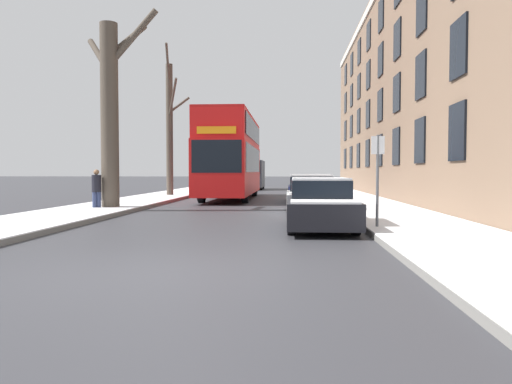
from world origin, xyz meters
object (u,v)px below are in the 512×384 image
Objects in this scene: bare_tree_left_1 at (170,127)px; parked_car_2 at (305,189)px; parked_car_1 at (311,195)px; oncoming_van at (252,174)px; bare_tree_left_0 at (111,109)px; parked_car_0 at (320,205)px; street_sign_post at (378,177)px; double_decker_bus at (231,153)px; pedestrian_left_sidewalk at (97,188)px.

bare_tree_left_1 reaches higher than parked_car_2.
bare_tree_left_1 is 13.29m from parked_car_1.
parked_car_2 is 0.79× the size of oncoming_van.
bare_tree_left_0 reaches higher than oncoming_van.
parked_car_1 is (7.79, -10.18, -3.49)m from bare_tree_left_1.
parked_car_0 is 1.84× the size of street_sign_post.
double_decker_bus is (3.68, 8.60, -1.38)m from bare_tree_left_0.
parked_car_0 is at bearing -74.34° from double_decker_bus.
oncoming_van is 3.30× the size of pedestrian_left_sidewalk.
street_sign_post is (5.35, -30.18, 0.06)m from oncoming_van.
oncoming_van is 30.65m from street_sign_post.
oncoming_van is at bearing -131.74° from pedestrian_left_sidewalk.
bare_tree_left_1 is at bearing -105.48° from oncoming_van.
street_sign_post is (9.02, -6.50, -2.54)m from bare_tree_left_0.
bare_tree_left_1 is at bearing 118.92° from street_sign_post.
parked_car_1 is 1.79× the size of street_sign_post.
bare_tree_left_0 is 1.78× the size of parked_car_1.
pedestrian_left_sidewalk is (-4.08, -9.09, -1.66)m from double_decker_bus.
parked_car_2 is at bearing 90.00° from parked_car_0.
bare_tree_left_0 reaches higher than parked_car_2.
double_decker_bus is 2.74× the size of parked_car_2.
oncoming_van reaches higher than street_sign_post.
parked_car_0 is 1.75m from street_sign_post.
bare_tree_left_0 is at bearing -161.78° from pedestrian_left_sidewalk.
bare_tree_left_0 reaches higher than pedestrian_left_sidewalk.
bare_tree_left_0 is 0.67× the size of double_decker_bus.
bare_tree_left_0 reaches higher than parked_car_0.
parked_car_0 is at bearing -82.23° from oncoming_van.
double_decker_bus is 2.65× the size of parked_car_1.
oncoming_van is at bearing 99.53° from parked_car_1.
oncoming_van is (-4.00, 23.84, 0.68)m from parked_car_1.
double_decker_bus is 4.75× the size of street_sign_post.
bare_tree_left_1 is 1.97× the size of parked_car_0.
double_decker_bus reaches higher than parked_car_0.
bare_tree_left_1 is 5.46× the size of pedestrian_left_sidewalk.
double_decker_bus is 14.95m from parked_car_0.
bare_tree_left_0 is at bearing -89.37° from bare_tree_left_1.
parked_car_0 is (7.79, -15.70, -3.51)m from bare_tree_left_1.
parked_car_1 reaches higher than parked_car_2.
parked_car_1 is (4.00, -8.76, -1.89)m from double_decker_bus.
bare_tree_left_0 reaches higher than parked_car_1.
oncoming_van reaches higher than pedestrian_left_sidewalk.
bare_tree_left_0 is at bearing -113.15° from double_decker_bus.
bare_tree_left_0 is 3.19× the size of street_sign_post.
parked_car_1 is at bearing 101.98° from street_sign_post.
bare_tree_left_0 is 24.10m from oncoming_van.
parked_car_1 is 1.04× the size of parked_car_2.
street_sign_post is at bearing -83.83° from parked_car_2.
double_decker_bus reaches higher than street_sign_post.
bare_tree_left_1 is 11.01m from pedestrian_left_sidewalk.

